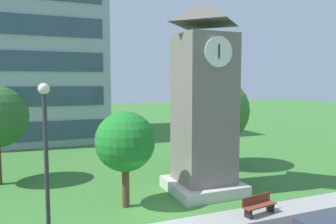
# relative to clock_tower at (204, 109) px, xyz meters

# --- Properties ---
(ground_plane) EXTENTS (160.00, 160.00, 0.00)m
(ground_plane) POSITION_rel_clock_tower_xyz_m (-3.45, -2.03, -4.62)
(ground_plane) COLOR #3D7A33
(office_building) EXTENTS (18.95, 14.31, 22.40)m
(office_building) POSITION_rel_clock_tower_xyz_m (-11.10, 23.34, 6.58)
(office_building) COLOR #9EA8B2
(office_building) RESTS_ON ground
(clock_tower) EXTENTS (3.81, 3.81, 10.34)m
(clock_tower) POSITION_rel_clock_tower_xyz_m (0.00, 0.00, 0.00)
(clock_tower) COLOR slate
(clock_tower) RESTS_ON ground
(park_bench) EXTENTS (1.86, 0.78, 0.88)m
(park_bench) POSITION_rel_clock_tower_xyz_m (0.83, -3.86, -4.16)
(park_bench) COLOR brown
(park_bench) RESTS_ON ground
(street_lamp) EXTENTS (0.36, 0.36, 6.09)m
(street_lamp) POSITION_rel_clock_tower_xyz_m (-8.33, -4.86, -0.86)
(street_lamp) COLOR #333338
(street_lamp) RESTS_ON ground
(tree_streetside) EXTENTS (2.92, 2.92, 4.72)m
(tree_streetside) POSITION_rel_clock_tower_xyz_m (-4.62, -0.63, -1.38)
(tree_streetside) COLOR #513823
(tree_streetside) RESTS_ON ground
(tree_near_tower) EXTENTS (4.47, 4.47, 6.35)m
(tree_near_tower) POSITION_rel_clock_tower_xyz_m (3.32, 4.12, -0.52)
(tree_near_tower) COLOR #513823
(tree_near_tower) RESTS_ON ground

